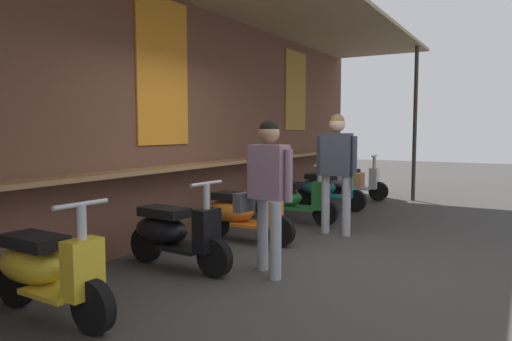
# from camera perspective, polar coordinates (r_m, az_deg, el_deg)

# --- Properties ---
(ground_plane) EXTENTS (37.77, 37.77, 0.00)m
(ground_plane) POSITION_cam_1_polar(r_m,az_deg,el_deg) (5.34, 4.30, -11.31)
(ground_plane) COLOR #383533
(market_stall_facade) EXTENTS (13.49, 2.37, 3.35)m
(market_stall_facade) POSITION_cam_1_polar(r_m,az_deg,el_deg) (6.18, -11.58, 8.27)
(market_stall_facade) COLOR brown
(market_stall_facade) RESTS_ON ground_plane
(scooter_yellow) EXTENTS (0.47, 1.40, 0.97)m
(scooter_yellow) POSITION_cam_1_polar(r_m,az_deg,el_deg) (4.20, -24.07, -10.76)
(scooter_yellow) COLOR gold
(scooter_yellow) RESTS_ON ground_plane
(scooter_black) EXTENTS (0.50, 1.40, 0.97)m
(scooter_black) POSITION_cam_1_polar(r_m,az_deg,el_deg) (5.24, -9.97, -7.33)
(scooter_black) COLOR black
(scooter_black) RESTS_ON ground_plane
(scooter_orange) EXTENTS (0.46, 1.40, 0.97)m
(scooter_orange) POSITION_cam_1_polar(r_m,az_deg,el_deg) (6.36, -1.77, -5.09)
(scooter_orange) COLOR orange
(scooter_orange) RESTS_ON ground_plane
(scooter_green) EXTENTS (0.47, 1.40, 0.97)m
(scooter_green) POSITION_cam_1_polar(r_m,az_deg,el_deg) (7.68, 4.19, -3.38)
(scooter_green) COLOR #237533
(scooter_green) RESTS_ON ground_plane
(scooter_teal) EXTENTS (0.48, 1.40, 0.97)m
(scooter_teal) POSITION_cam_1_polar(r_m,az_deg,el_deg) (9.08, 8.43, -2.14)
(scooter_teal) COLOR #197075
(scooter_teal) RESTS_ON ground_plane
(scooter_silver) EXTENTS (0.48, 1.40, 0.97)m
(scooter_silver) POSITION_cam_1_polar(r_m,az_deg,el_deg) (10.46, 11.39, -1.26)
(scooter_silver) COLOR #B2B5BA
(scooter_silver) RESTS_ON ground_plane
(shopper_with_handbag) EXTENTS (0.29, 0.67, 1.72)m
(shopper_with_handbag) POSITION_cam_1_polar(r_m,az_deg,el_deg) (6.81, 9.76, 1.13)
(shopper_with_handbag) COLOR #999EA8
(shopper_with_handbag) RESTS_ON ground_plane
(shopper_browsing) EXTENTS (0.34, 0.65, 1.59)m
(shopper_browsing) POSITION_cam_1_polar(r_m,az_deg,el_deg) (4.84, 1.40, -1.42)
(shopper_browsing) COLOR #999EA8
(shopper_browsing) RESTS_ON ground_plane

